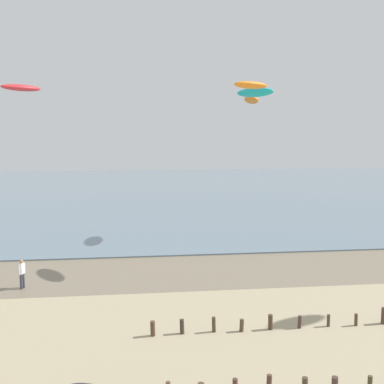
{
  "coord_description": "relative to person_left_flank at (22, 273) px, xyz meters",
  "views": [
    {
      "loc": [
        -2.17,
        -7.49,
        9.0
      ],
      "look_at": [
        -0.13,
        10.61,
        6.47
      ],
      "focal_mm": 41.72,
      "sensor_mm": 36.0,
      "label": 1
    }
  ],
  "objects": [
    {
      "name": "kite_aloft_0",
      "position": [
        14.27,
        3.33,
        10.51
      ],
      "size": [
        2.58,
        3.28,
        0.77
      ],
      "primitive_type": "ellipsoid",
      "rotation": [
        0.28,
        0.0,
        2.11
      ],
      "color": "#19B2B7"
    },
    {
      "name": "groyne_far",
      "position": [
        17.42,
        -6.8,
        -0.58
      ],
      "size": [
        21.75,
        0.3,
        0.79
      ],
      "color": "#4C3827",
      "rests_on": "ground"
    },
    {
      "name": "kite_aloft_4",
      "position": [
        -2.15,
        10.43,
        11.29
      ],
      "size": [
        3.09,
        2.88,
        0.56
      ],
      "primitive_type": "ellipsoid",
      "rotation": [
        -0.05,
        0.0,
        3.86
      ],
      "color": "red"
    },
    {
      "name": "sea",
      "position": [
        9.08,
        40.55,
        -0.87
      ],
      "size": [
        160.0,
        70.0,
        0.1
      ],
      "primitive_type": "cube",
      "color": "slate",
      "rests_on": "ground"
    },
    {
      "name": "kite_aloft_5",
      "position": [
        16.05,
        11.46,
        10.59
      ],
      "size": [
        1.23,
        3.27,
        0.9
      ],
      "primitive_type": "ellipsoid",
      "rotation": [
        0.41,
        0.0,
        1.55
      ],
      "color": "orange"
    },
    {
      "name": "person_left_flank",
      "position": [
        0.0,
        0.0,
        0.0
      ],
      "size": [
        0.31,
        0.55,
        1.71
      ],
      "color": "#383842",
      "rests_on": "ground"
    },
    {
      "name": "wet_sand_strip",
      "position": [
        9.08,
        1.98,
        -0.91
      ],
      "size": [
        120.0,
        7.14,
        0.01
      ],
      "primitive_type": "cube",
      "color": "#7A6D59",
      "rests_on": "ground"
    },
    {
      "name": "kite_aloft_3",
      "position": [
        11.83,
        -5.52,
        10.09
      ],
      "size": [
        2.01,
        1.53,
        0.4
      ],
      "primitive_type": "ellipsoid",
      "rotation": [
        -0.15,
        0.0,
        0.52
      ],
      "color": "orange"
    }
  ]
}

